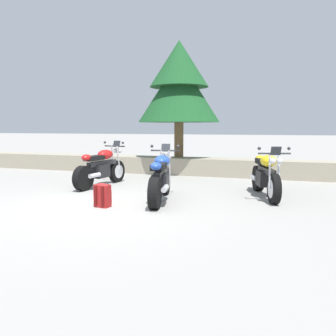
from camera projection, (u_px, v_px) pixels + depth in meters
ground_plane at (104, 205)px, 6.78m from camera, size 120.00×120.00×0.00m
stone_wall at (172, 165)px, 11.30m from camera, size 36.00×0.80×0.55m
motorcycle_red_near_left at (102, 168)px, 8.92m from camera, size 0.67×2.06×1.18m
motorcycle_blue_centre at (161, 178)px, 7.15m from camera, size 0.75×2.06×1.18m
motorcycle_yellow_far_right at (266, 176)px, 7.53m from camera, size 0.87×2.03×1.18m
rider_backpack at (103, 195)px, 6.62m from camera, size 0.32×0.29×0.47m
pine_tree_far_left at (179, 83)px, 11.14m from camera, size 2.71×2.71×3.83m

